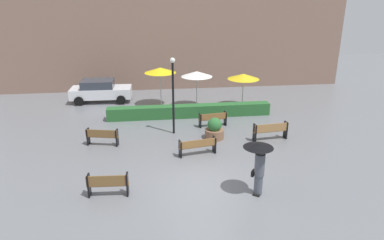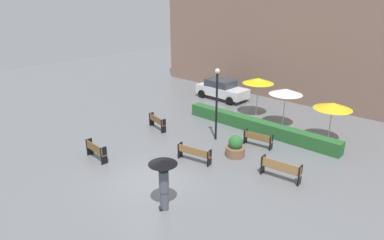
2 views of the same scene
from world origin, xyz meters
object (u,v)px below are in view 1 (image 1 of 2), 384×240
(pedestrian_with_umbrella, at_px, (259,160))
(parked_car, at_px, (100,90))
(bench_mid_center, at_px, (198,146))
(patio_umbrella_yellow_far, at_px, (243,77))
(patio_umbrella_yellow, at_px, (160,70))
(patio_umbrella_white, at_px, (197,74))
(bench_far_left, at_px, (102,136))
(planter_pot, at_px, (215,130))
(lamp_post, at_px, (173,88))
(bench_far_right, at_px, (271,130))
(bench_back_row, at_px, (213,118))
(bench_near_left, at_px, (108,184))

(pedestrian_with_umbrella, bearing_deg, parked_car, 118.78)
(bench_mid_center, bearing_deg, patio_umbrella_yellow_far, 60.03)
(patio_umbrella_yellow, distance_m, patio_umbrella_white, 2.46)
(bench_far_left, relative_size, planter_pot, 1.43)
(planter_pot, height_order, lamp_post, lamp_post)
(bench_far_right, height_order, lamp_post, lamp_post)
(bench_back_row, relative_size, patio_umbrella_yellow, 0.63)
(pedestrian_with_umbrella, bearing_deg, patio_umbrella_yellow_far, 77.89)
(bench_back_row, relative_size, patio_umbrella_yellow_far, 0.73)
(bench_back_row, height_order, pedestrian_with_umbrella, pedestrian_with_umbrella)
(patio_umbrella_yellow_far, bearing_deg, parked_car, 164.65)
(lamp_post, bearing_deg, bench_back_row, 18.40)
(pedestrian_with_umbrella, xyz_separation_m, patio_umbrella_yellow_far, (2.30, 10.72, 0.70))
(planter_pot, bearing_deg, patio_umbrella_white, 91.88)
(planter_pot, height_order, patio_umbrella_yellow_far, patio_umbrella_yellow_far)
(patio_umbrella_yellow_far, distance_m, parked_car, 10.09)
(bench_mid_center, xyz_separation_m, pedestrian_with_umbrella, (1.75, -3.71, 0.95))
(bench_mid_center, distance_m, bench_far_left, 4.92)
(bench_mid_center, xyz_separation_m, patio_umbrella_white, (0.99, 7.42, 1.81))
(bench_far_left, distance_m, pedestrian_with_umbrella, 8.40)
(pedestrian_with_umbrella, height_order, planter_pot, pedestrian_with_umbrella)
(bench_back_row, xyz_separation_m, lamp_post, (-2.33, -0.78, 2.06))
(lamp_post, bearing_deg, patio_umbrella_yellow, 95.20)
(bench_near_left, relative_size, pedestrian_with_umbrella, 0.75)
(bench_back_row, distance_m, planter_pot, 1.81)
(bench_mid_center, height_order, lamp_post, lamp_post)
(bench_far_left, height_order, lamp_post, lamp_post)
(bench_near_left, height_order, pedestrian_with_umbrella, pedestrian_with_umbrella)
(pedestrian_with_umbrella, distance_m, parked_car, 15.27)
(bench_far_left, bearing_deg, bench_back_row, 18.31)
(bench_back_row, distance_m, pedestrian_with_umbrella, 7.47)
(patio_umbrella_yellow, distance_m, patio_umbrella_yellow_far, 5.54)
(bench_back_row, relative_size, lamp_post, 0.40)
(bench_back_row, bearing_deg, patio_umbrella_yellow_far, 51.64)
(bench_mid_center, relative_size, bench_far_left, 1.13)
(bench_mid_center, relative_size, parked_car, 0.44)
(patio_umbrella_white, height_order, patio_umbrella_yellow_far, patio_umbrella_white)
(bench_mid_center, bearing_deg, bench_near_left, -140.78)
(bench_near_left, height_order, lamp_post, lamp_post)
(bench_mid_center, height_order, bench_far_right, bench_far_right)
(bench_near_left, relative_size, bench_far_right, 0.83)
(bench_near_left, distance_m, pedestrian_with_umbrella, 5.70)
(pedestrian_with_umbrella, height_order, parked_car, pedestrian_with_umbrella)
(bench_far_right, xyz_separation_m, bench_far_left, (-8.66, 0.37, -0.03))
(pedestrian_with_umbrella, relative_size, patio_umbrella_white, 0.84)
(pedestrian_with_umbrella, height_order, patio_umbrella_yellow, patio_umbrella_yellow)
(patio_umbrella_white, xyz_separation_m, parked_car, (-6.59, 2.24, -1.48))
(patio_umbrella_yellow_far, bearing_deg, bench_far_left, -148.47)
(bench_back_row, distance_m, patio_umbrella_yellow, 5.56)
(bench_back_row, bearing_deg, lamp_post, -161.60)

